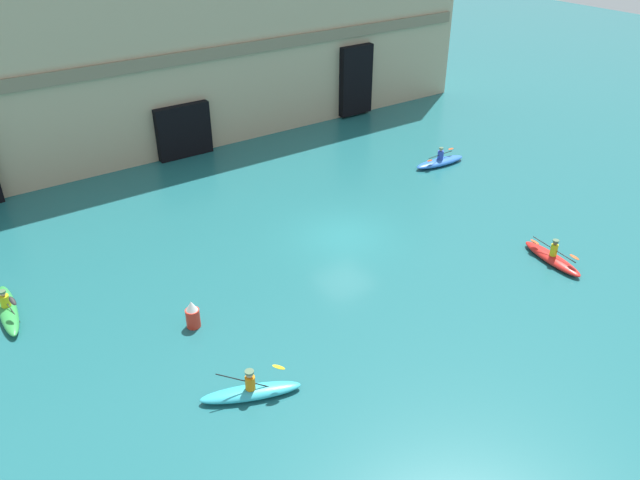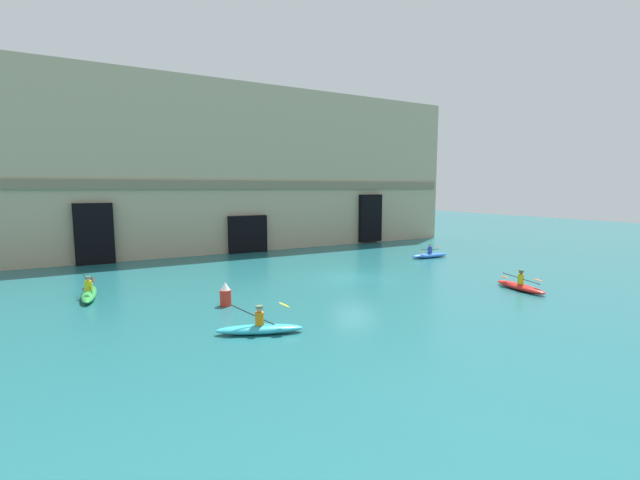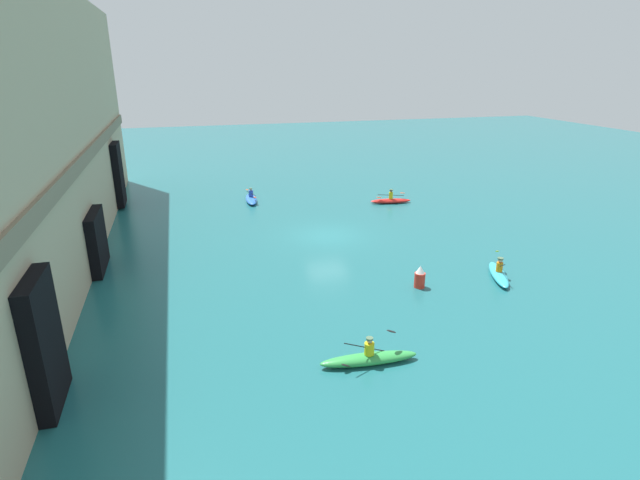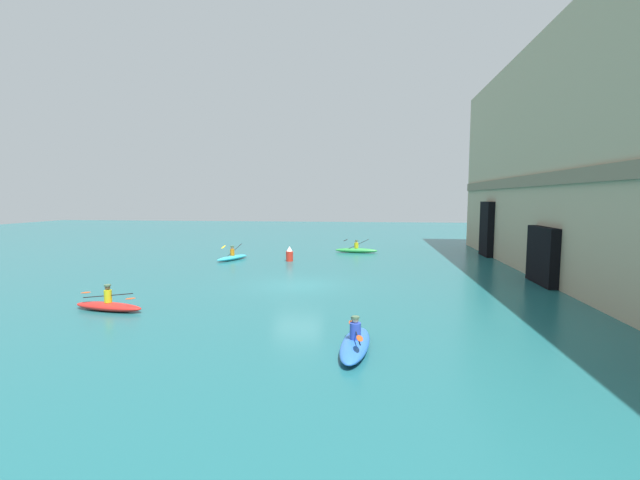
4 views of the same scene
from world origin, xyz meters
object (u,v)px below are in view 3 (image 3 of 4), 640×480
object	(u,v)px
kayak_green	(369,358)
marker_buoy	(420,277)
kayak_blue	(251,199)
kayak_red	(391,200)
kayak_cyan	(499,274)

from	to	relation	value
kayak_green	marker_buoy	world-z (taller)	kayak_green
kayak_blue	kayak_red	world-z (taller)	kayak_red
kayak_blue	kayak_cyan	world-z (taller)	kayak_cyan
kayak_cyan	marker_buoy	xyz separation A→B (m)	(0.05, 4.30, 0.30)
kayak_green	kayak_red	size ratio (longest dim) A/B	1.13
kayak_green	kayak_cyan	xyz separation A→B (m)	(5.32, -8.93, -0.02)
kayak_cyan	kayak_green	bearing A→B (deg)	143.08
kayak_red	kayak_green	bearing A→B (deg)	-106.86
kayak_blue	kayak_red	bearing A→B (deg)	-103.88
kayak_red	kayak_cyan	xyz separation A→B (m)	(-14.38, 0.41, 0.00)
kayak_blue	marker_buoy	size ratio (longest dim) A/B	3.01
kayak_green	kayak_blue	world-z (taller)	kayak_green
kayak_green	marker_buoy	size ratio (longest dim) A/B	3.27
kayak_green	marker_buoy	bearing A→B (deg)	-126.16
kayak_green	kayak_cyan	size ratio (longest dim) A/B	1.12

